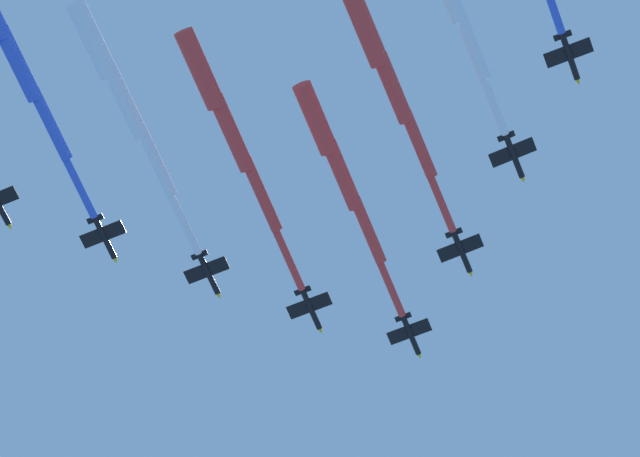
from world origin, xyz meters
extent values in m
cylinder|color=black|center=(-27.92, -2.26, 202.57)|extent=(8.82, 4.15, 1.10)
cone|color=#EAB70C|center=(-32.66, -4.01, 202.57)|extent=(1.58, 1.43, 1.05)
cylinder|color=black|center=(-23.46, -0.61, 202.57)|extent=(0.85, 0.98, 0.83)
ellipsoid|color=black|center=(-29.78, -2.94, 203.04)|extent=(2.05, 1.37, 0.68)
cube|color=black|center=(-27.41, -2.07, 202.52)|extent=(5.44, 8.82, 0.17)
cube|color=#EAB70C|center=(-26.08, -5.68, 202.60)|extent=(2.40, 1.45, 0.10)
cube|color=#EAB70C|center=(-28.75, 1.54, 202.58)|extent=(2.40, 1.45, 0.10)
cube|color=black|center=(-24.37, -0.95, 202.57)|extent=(2.14, 3.38, 0.11)
cube|color=#EAB70C|center=(-24.37, -0.95, 203.52)|extent=(1.36, 0.60, 1.90)
cylinder|color=red|center=(-17.67, 1.52, 202.57)|extent=(13.16, 6.00, 1.40)
cylinder|color=red|center=(-6.76, 5.87, 202.57)|extent=(13.40, 6.66, 2.11)
cylinder|color=red|center=(4.40, 9.55, 202.57)|extent=(13.64, 7.31, 2.81)
cylinder|color=red|center=(15.58, 13.21, 202.57)|extent=(13.89, 7.97, 3.51)
cylinder|color=black|center=(-10.08, -11.69, 199.51)|extent=(8.82, 4.17, 1.10)
cone|color=#EAB70C|center=(-14.82, -13.45, 199.51)|extent=(1.58, 1.43, 1.05)
cylinder|color=black|center=(-5.63, -10.03, 199.51)|extent=(0.85, 0.98, 0.83)
ellipsoid|color=black|center=(-11.94, -12.38, 199.98)|extent=(2.05, 1.38, 0.68)
cube|color=black|center=(-9.58, -11.50, 199.46)|extent=(5.46, 8.81, 0.16)
cube|color=#EAB70C|center=(-8.24, -15.11, 199.52)|extent=(2.40, 1.46, 0.10)
cube|color=#EAB70C|center=(-10.92, -7.89, 199.54)|extent=(2.40, 1.46, 0.10)
cube|color=black|center=(-6.54, -10.37, 199.51)|extent=(2.15, 3.38, 0.11)
cube|color=#EAB70C|center=(-6.54, -10.37, 200.46)|extent=(1.36, 0.60, 1.90)
cylinder|color=red|center=(0.57, -7.73, 199.51)|extent=(14.12, 6.38, 1.40)
cylinder|color=red|center=(12.32, -3.04, 199.51)|extent=(14.36, 7.04, 2.10)
cylinder|color=red|center=(24.32, 0.97, 199.51)|extent=(14.61, 7.69, 2.81)
cylinder|color=red|center=(36.32, 4.96, 199.51)|extent=(14.85, 8.35, 3.51)
cylinder|color=black|center=(-20.42, 16.46, 199.66)|extent=(8.85, 4.05, 1.11)
cone|color=#EAB70C|center=(-25.18, 14.78, 199.66)|extent=(1.58, 1.43, 1.06)
cylinder|color=black|center=(-15.94, 18.05, 199.66)|extent=(0.84, 0.99, 0.83)
ellipsoid|color=black|center=(-22.28, 15.80, 200.13)|extent=(2.05, 1.36, 0.69)
cube|color=black|center=(-19.91, 16.64, 199.61)|extent=(5.35, 8.82, 0.23)
cube|color=#EAB70C|center=(-18.62, 13.02, 199.64)|extent=(2.40, 1.43, 0.11)
cube|color=#EAB70C|center=(-21.19, 20.27, 199.72)|extent=(2.40, 1.43, 0.11)
cube|color=black|center=(-16.85, 17.73, 199.66)|extent=(2.11, 3.38, 0.14)
cube|color=#EAB70C|center=(-16.85, 17.72, 200.61)|extent=(1.37, 0.60, 1.90)
cylinder|color=red|center=(-10.33, 20.04, 199.66)|extent=(12.73, 5.68, 1.42)
cylinder|color=red|center=(0.23, 24.09, 199.66)|extent=(12.97, 6.34, 2.12)
cylinder|color=red|center=(11.03, 27.48, 199.66)|extent=(13.20, 7.01, 2.83)
cylinder|color=red|center=(21.83, 30.84, 199.65)|extent=(13.44, 7.68, 3.54)
cylinder|color=black|center=(7.75, -21.11, 200.40)|extent=(8.84, 4.13, 1.11)
cone|color=#EAB70C|center=(3.00, -22.84, 200.40)|extent=(1.58, 1.44, 1.06)
cylinder|color=black|center=(12.21, -19.48, 200.40)|extent=(0.85, 0.99, 0.83)
ellipsoid|color=black|center=(5.89, -21.79, 200.87)|extent=(2.05, 1.37, 0.69)
cube|color=black|center=(8.26, -20.93, 200.35)|extent=(5.42, 8.82, 0.24)
cube|color=#EAB70C|center=(9.57, -24.54, 200.46)|extent=(2.40, 1.45, 0.11)
cube|color=#EAB70C|center=(6.94, -17.31, 200.37)|extent=(2.40, 1.45, 0.11)
cube|color=black|center=(11.30, -19.82, 200.40)|extent=(2.13, 3.38, 0.14)
cube|color=#EAB70C|center=(11.30, -19.81, 201.35)|extent=(1.36, 0.61, 1.90)
cylinder|color=white|center=(18.19, -17.30, 200.40)|extent=(13.60, 6.11, 1.42)
cylinder|color=white|center=(29.49, -12.86, 200.39)|extent=(13.84, 6.78, 2.13)
cylinder|color=white|center=(41.04, -9.09, 200.40)|extent=(14.08, 7.45, 2.83)
cylinder|color=white|center=(52.59, -5.35, 200.40)|extent=(14.33, 8.11, 3.54)
cylinder|color=black|center=(-12.91, 35.19, 200.18)|extent=(8.86, 4.04, 1.12)
cone|color=#EAB70C|center=(-17.68, 33.51, 200.18)|extent=(1.58, 1.44, 1.07)
cylinder|color=black|center=(-8.43, 36.76, 200.18)|extent=(0.84, 0.99, 0.84)
ellipsoid|color=black|center=(-14.78, 34.52, 200.65)|extent=(2.05, 1.36, 0.69)
cube|color=black|center=(-12.40, 35.37, 200.13)|extent=(5.33, 8.82, 0.30)
cube|color=#EAB70C|center=(-11.13, 31.73, 200.13)|extent=(2.40, 1.42, 0.11)
cube|color=#EAB70C|center=(-13.68, 39.00, 200.28)|extent=(2.40, 1.42, 0.11)
cube|color=black|center=(-9.35, 36.44, 200.18)|extent=(2.10, 3.38, 0.16)
cube|color=#EAB70C|center=(-9.34, 36.42, 201.13)|extent=(1.37, 0.61, 1.90)
cylinder|color=white|center=(-2.91, 38.70, 200.18)|extent=(12.51, 5.58, 1.43)
cylinder|color=white|center=(7.46, 42.66, 200.19)|extent=(12.75, 6.25, 2.14)
cylinder|color=black|center=(25.58, -30.54, 201.27)|extent=(8.82, 4.22, 1.12)
cone|color=#EAB70C|center=(20.86, -32.32, 201.27)|extent=(1.59, 1.45, 1.06)
cylinder|color=black|center=(30.03, -28.86, 201.27)|extent=(0.86, 1.00, 0.84)
ellipsoid|color=black|center=(23.73, -31.24, 201.74)|extent=(2.05, 1.39, 0.69)
cube|color=black|center=(26.09, -30.35, 201.22)|extent=(5.49, 8.81, 0.29)
cube|color=#EAB70C|center=(27.44, -33.95, 201.22)|extent=(2.40, 1.47, 0.11)
cube|color=#EAB70C|center=(24.73, -26.75, 201.36)|extent=(2.40, 1.47, 0.11)
cube|color=black|center=(29.12, -29.21, 201.27)|extent=(2.16, 3.38, 0.16)
cube|color=#EAB70C|center=(29.12, -29.22, 202.22)|extent=(1.36, 0.64, 1.90)
cylinder|color=blue|center=(35.90, -26.65, 201.27)|extent=(13.37, 6.18, 1.42)
cylinder|color=blue|center=(46.99, -22.15, 201.27)|extent=(13.63, 6.85, 2.14)
cylinder|color=blue|center=(58.33, -18.32, 201.27)|extent=(13.88, 7.52, 2.85)
cylinder|color=black|center=(-5.41, 53.91, 199.83)|extent=(8.82, 4.25, 1.14)
cone|color=#EAB70C|center=(-10.14, 52.13, 199.83)|extent=(1.60, 1.47, 1.08)
cylinder|color=black|center=(-0.97, 55.59, 199.83)|extent=(0.86, 1.01, 0.85)
ellipsoid|color=black|center=(-7.27, 53.23, 200.30)|extent=(2.05, 1.41, 0.71)
cube|color=black|center=(-4.91, 54.10, 199.78)|extent=(5.49, 8.81, 0.44)
cube|color=#EAB70C|center=(-3.55, 50.50, 199.99)|extent=(2.40, 1.47, 0.13)
cube|color=#EAB70C|center=(-6.27, 57.70, 199.71)|extent=(2.40, 1.47, 0.13)
cube|color=black|center=(-1.88, 55.25, 199.83)|extent=(2.16, 3.38, 0.22)
cube|color=#EAB70C|center=(-1.89, 55.28, 200.78)|extent=(1.38, 0.67, 1.90)
cylinder|color=blue|center=(4.39, 57.61, 199.83)|extent=(12.19, 5.77, 1.45)
cone|color=#EAB70C|center=(38.67, -41.69, 200.91)|extent=(1.59, 1.44, 1.06)
ellipsoid|color=black|center=(41.55, -40.63, 201.38)|extent=(2.05, 1.37, 0.69)
cube|color=#EAB70C|center=(42.61, -36.16, 200.86)|extent=(2.40, 1.45, 0.11)
camera|label=1|loc=(60.64, 55.65, -20.71)|focal=72.46mm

